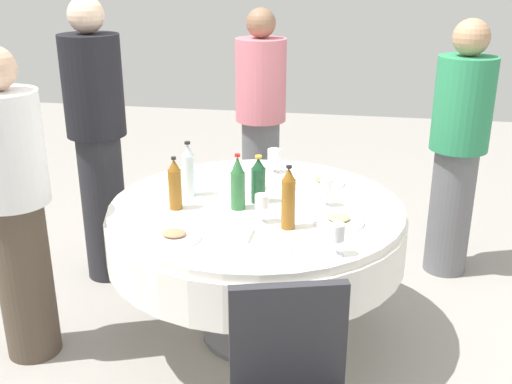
% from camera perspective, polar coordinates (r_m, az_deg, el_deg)
% --- Properties ---
extents(ground_plane, '(10.00, 10.00, 0.00)m').
position_cam_1_polar(ground_plane, '(3.35, 0.00, -12.99)').
color(ground_plane, gray).
extents(dining_table, '(1.47, 1.47, 0.74)m').
position_cam_1_polar(dining_table, '(3.06, 0.00, -3.71)').
color(dining_table, white).
rests_on(dining_table, ground_plane).
extents(bottle_dark_green_near, '(0.07, 0.07, 0.24)m').
position_cam_1_polar(bottle_dark_green_near, '(2.99, 0.22, 1.05)').
color(bottle_dark_green_near, '#194728').
rests_on(bottle_dark_green_near, dining_table).
extents(bottle_green_far, '(0.07, 0.07, 0.27)m').
position_cam_1_polar(bottle_green_far, '(2.91, -1.71, 0.77)').
color(bottle_green_far, '#2D6B38').
rests_on(bottle_green_far, dining_table).
extents(bottle_clear_mid, '(0.06, 0.06, 0.28)m').
position_cam_1_polar(bottle_clear_mid, '(3.09, -6.29, 1.99)').
color(bottle_clear_mid, silver).
rests_on(bottle_clear_mid, dining_table).
extents(bottle_amber_rear, '(0.06, 0.06, 0.29)m').
position_cam_1_polar(bottle_amber_rear, '(2.69, 3.03, -0.67)').
color(bottle_amber_rear, '#8C5619').
rests_on(bottle_amber_rear, dining_table).
extents(bottle_amber_right, '(0.06, 0.06, 0.26)m').
position_cam_1_polar(bottle_amber_right, '(2.93, -7.54, 0.65)').
color(bottle_amber_right, '#8C5619').
rests_on(bottle_amber_right, dining_table).
extents(wine_glass_rear, '(0.07, 0.07, 0.14)m').
position_cam_1_polar(wine_glass_rear, '(3.42, 1.71, 3.36)').
color(wine_glass_rear, white).
rests_on(wine_glass_rear, dining_table).
extents(wine_glass_right, '(0.06, 0.06, 0.14)m').
position_cam_1_polar(wine_glass_right, '(2.97, 6.53, 0.41)').
color(wine_glass_right, white).
rests_on(wine_glass_right, dining_table).
extents(wine_glass_west, '(0.06, 0.06, 0.13)m').
position_cam_1_polar(wine_glass_west, '(2.76, 0.55, -0.98)').
color(wine_glass_west, white).
rests_on(wine_glass_west, dining_table).
extents(wine_glass_east, '(0.06, 0.06, 0.14)m').
position_cam_1_polar(wine_glass_east, '(2.48, 7.57, -3.91)').
color(wine_glass_east, white).
rests_on(wine_glass_east, dining_table).
extents(plate_outer, '(0.21, 0.21, 0.04)m').
position_cam_1_polar(plate_outer, '(3.28, 6.36, 0.92)').
color(plate_outer, white).
rests_on(plate_outer, dining_table).
extents(plate_south, '(0.23, 0.23, 0.04)m').
position_cam_1_polar(plate_south, '(2.66, -7.60, -4.09)').
color(plate_south, white).
rests_on(plate_south, dining_table).
extents(plate_front, '(0.22, 0.22, 0.02)m').
position_cam_1_polar(plate_front, '(3.23, -0.92, 0.64)').
color(plate_front, white).
rests_on(plate_front, dining_table).
extents(plate_inner, '(0.23, 0.23, 0.04)m').
position_cam_1_polar(plate_inner, '(2.81, 7.67, -2.63)').
color(plate_inner, white).
rests_on(plate_inner, dining_table).
extents(spoon_far, '(0.04, 0.18, 0.00)m').
position_cam_1_polar(spoon_far, '(2.55, 3.50, -5.23)').
color(spoon_far, silver).
rests_on(spoon_far, dining_table).
extents(spoon_mid, '(0.14, 0.14, 0.00)m').
position_cam_1_polar(spoon_mid, '(3.51, -3.15, 2.17)').
color(spoon_mid, silver).
rests_on(spoon_mid, dining_table).
extents(fork_rear, '(0.11, 0.16, 0.00)m').
position_cam_1_polar(fork_rear, '(3.06, -9.83, -1.00)').
color(fork_rear, silver).
rests_on(fork_rear, dining_table).
extents(folded_napkin, '(0.14, 0.14, 0.02)m').
position_cam_1_polar(folded_napkin, '(2.66, -1.91, -3.87)').
color(folded_napkin, white).
rests_on(folded_napkin, dining_table).
extents(person_near, '(0.34, 0.34, 1.57)m').
position_cam_1_polar(person_near, '(4.22, 0.44, 6.53)').
color(person_near, slate).
rests_on(person_near, ground_plane).
extents(person_far, '(0.34, 0.34, 1.52)m').
position_cam_1_polar(person_far, '(3.06, -21.53, -1.17)').
color(person_far, '#4C3F33').
rests_on(person_far, ground_plane).
extents(person_mid, '(0.34, 0.34, 1.68)m').
position_cam_1_polar(person_mid, '(3.70, -14.49, 4.79)').
color(person_mid, '#26262B').
rests_on(person_mid, ground_plane).
extents(person_rear, '(0.34, 0.34, 1.56)m').
position_cam_1_polar(person_rear, '(3.86, 18.25, 3.98)').
color(person_rear, slate).
rests_on(person_rear, ground_plane).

